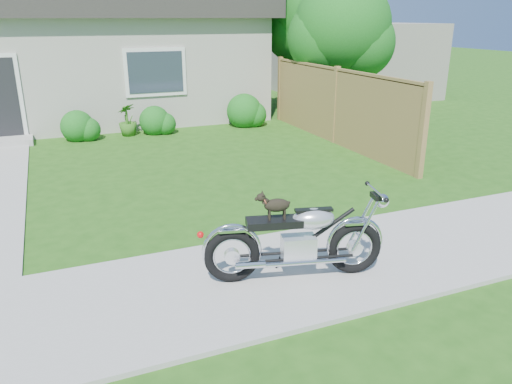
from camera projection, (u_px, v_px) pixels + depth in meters
ground at (109, 309)px, 5.48m from camera, size 80.00×80.00×0.00m
sidewalk at (109, 308)px, 5.47m from camera, size 24.00×2.20×0.04m
house at (52, 47)px, 15.20m from camera, size 12.60×7.03×4.50m
fence at (335, 106)px, 12.46m from camera, size 0.12×6.62×1.90m
tree_near at (347, 31)px, 13.92m from camera, size 2.74×2.70×4.15m
tree_far at (319, 18)px, 15.72m from camera, size 3.05×3.05×4.68m
shrub_row at (77, 125)px, 12.85m from camera, size 10.54×1.02×1.02m
potted_plant_right at (127, 120)px, 13.35m from camera, size 0.68×0.68×0.86m
motorcycle_with_dog at (299, 240)px, 5.92m from camera, size 2.19×0.85×1.10m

